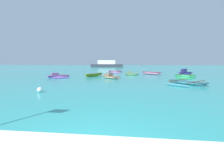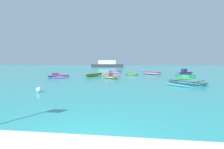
% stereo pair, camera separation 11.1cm
% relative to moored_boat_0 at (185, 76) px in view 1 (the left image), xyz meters
% --- Properties ---
extents(moored_boat_0, '(3.05, 3.84, 0.50)m').
position_rel_moored_boat_0_xyz_m(moored_boat_0, '(0.00, 0.00, 0.00)').
color(moored_boat_0, '#30A461').
rests_on(moored_boat_0, ground_plane).
extents(moored_boat_1, '(3.36, 3.14, 0.48)m').
position_rel_moored_boat_0_xyz_m(moored_boat_1, '(-3.66, 5.01, 0.04)').
color(moored_boat_1, '#CC759B').
rests_on(moored_boat_1, ground_plane).
extents(moored_boat_2, '(2.85, 2.67, 0.67)m').
position_rel_moored_boat_0_xyz_m(moored_boat_2, '(-9.82, -1.82, 0.01)').
color(moored_boat_2, tan).
rests_on(moored_boat_2, ground_plane).
extents(moored_boat_3, '(3.82, 4.01, 0.63)m').
position_rel_moored_boat_0_xyz_m(moored_boat_3, '(-17.20, -1.18, -0.03)').
color(moored_boat_3, '#BC6BDC').
rests_on(moored_boat_3, ground_plane).
extents(moored_boat_4, '(2.95, 2.25, 1.04)m').
position_rel_moored_boat_0_xyz_m(moored_boat_4, '(1.48, 4.12, 0.13)').
color(moored_boat_4, '#312D8E').
rests_on(moored_boat_4, ground_plane).
extents(moored_boat_5, '(2.18, 3.89, 0.41)m').
position_rel_moored_boat_0_xyz_m(moored_boat_5, '(-12.59, 0.90, 0.00)').
color(moored_boat_5, olive).
rests_on(moored_boat_5, ground_plane).
extents(moored_boat_6, '(4.30, 4.26, 0.37)m').
position_rel_moored_boat_0_xyz_m(moored_boat_6, '(-2.05, -6.21, -0.06)').
color(moored_boat_6, teal).
rests_on(moored_boat_6, ground_plane).
extents(moored_boat_7, '(2.33, 0.73, 0.62)m').
position_rel_moored_boat_0_xyz_m(moored_boat_7, '(-7.04, 3.57, -0.01)').
color(moored_boat_7, '#8EBE76').
rests_on(moored_boat_7, ground_plane).
extents(moored_boat_8, '(2.93, 3.50, 0.46)m').
position_rel_moored_boat_0_xyz_m(moored_boat_8, '(-10.24, 8.84, -0.02)').
color(moored_boat_8, '#D37EC5').
rests_on(moored_boat_8, ground_plane).
extents(mooring_buoy_0, '(0.36, 0.36, 0.36)m').
position_rel_moored_boat_0_xyz_m(mooring_buoy_0, '(-13.56, -11.26, -0.05)').
color(mooring_buoy_0, white).
rests_on(mooring_buoy_0, ground_plane).
extents(distant_ferry, '(13.39, 2.95, 2.95)m').
position_rel_moored_boat_0_xyz_m(distant_ferry, '(-16.53, 41.86, 0.97)').
color(distant_ferry, '#2D333D').
rests_on(distant_ferry, ground_plane).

